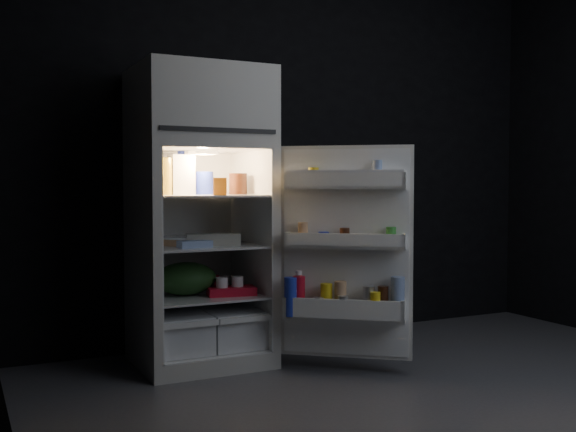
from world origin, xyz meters
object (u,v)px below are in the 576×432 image
fridge_door (345,255)px  egg_carton (213,240)px  refrigerator (198,206)px  yogurt_tray (231,291)px  milk_jug (181,175)px

fridge_door → egg_carton: bearing=143.5°
refrigerator → yogurt_tray: size_ratio=6.28×
egg_carton → yogurt_tray: bearing=1.0°
milk_jug → egg_carton: size_ratio=0.76×
refrigerator → fridge_door: bearing=-42.3°
milk_jug → fridge_door: bearing=-39.1°
milk_jug → yogurt_tray: bearing=-40.8°
milk_jug → egg_carton: bearing=-54.0°
egg_carton → yogurt_tray: egg_carton is taller
refrigerator → fridge_door: 0.95m
refrigerator → milk_jug: size_ratio=7.42×
refrigerator → milk_jug: bearing=151.9°
fridge_door → egg_carton: (-0.63, 0.47, 0.08)m
fridge_door → yogurt_tray: bearing=139.9°
yogurt_tray → egg_carton: bearing=177.2°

